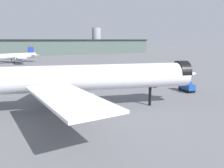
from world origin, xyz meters
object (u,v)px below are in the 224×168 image
Objects in this scene: baggage_tug_wing at (46,81)px; baggage_cart_trailing at (153,84)px; airliner_near_gate at (80,78)px; service_truck_front at (187,86)px; airliner_far_taxiway at (10,56)px.

baggage_cart_trailing is (29.33, -22.02, 0.00)m from baggage_tug_wing.
service_truck_front is (34.61, 2.26, -5.49)m from airliner_near_gate.
airliner_near_gate is at bearing -74.27° from service_truck_front.
baggage_cart_trailing is at bearing 88.60° from airliner_far_taxiway.
service_truck_front is 11.07m from baggage_cart_trailing.
airliner_near_gate is 19.34× the size of baggage_cart_trailing.
baggage_cart_trailing is at bearing -143.17° from service_truck_front.
airliner_near_gate is at bearing 73.12° from airliner_far_taxiway.
service_truck_front is 46.71m from baggage_tug_wing.
airliner_far_taxiway is at bearing 148.56° from baggage_cart_trailing.
baggage_cart_trailing is (-4.64, 10.03, -0.61)m from service_truck_front.
service_truck_front reaches higher than baggage_tug_wing.
service_truck_front reaches higher than baggage_cart_trailing.
airliner_far_taxiway is at bearing -91.23° from baggage_tug_wing.
airliner_far_taxiway is at bearing 106.70° from airliner_near_gate.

